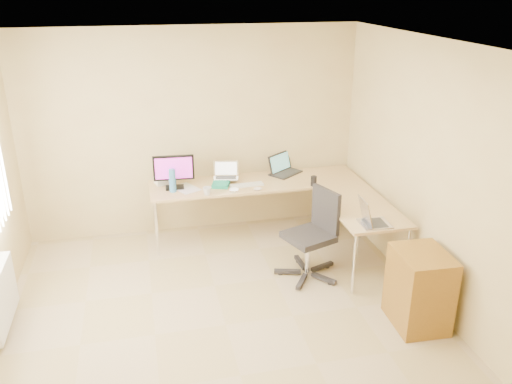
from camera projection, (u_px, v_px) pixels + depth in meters
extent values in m
plane|color=tan|center=(226.00, 325.00, 5.10)|extent=(4.50, 4.50, 0.00)
plane|color=white|center=(219.00, 47.00, 4.12)|extent=(4.50, 4.50, 0.00)
plane|color=tan|center=(193.00, 133.00, 6.64)|extent=(4.50, 0.00, 4.50)
plane|color=tan|center=(299.00, 376.00, 2.58)|extent=(4.50, 0.00, 4.50)
plane|color=tan|center=(440.00, 182.00, 5.04)|extent=(0.00, 4.50, 4.50)
cube|color=tan|center=(256.00, 208.00, 6.78)|extent=(2.65, 0.70, 0.73)
cube|color=tan|center=(358.00, 235.00, 6.08)|extent=(0.70, 1.30, 0.73)
cube|color=black|center=(174.00, 172.00, 6.36)|extent=(0.50, 0.19, 0.42)
cube|color=#158568|center=(221.00, 183.00, 6.52)|extent=(0.27, 0.32, 0.04)
cube|color=silver|center=(226.00, 171.00, 6.60)|extent=(0.35, 0.30, 0.20)
cube|color=black|center=(286.00, 164.00, 6.87)|extent=(0.51, 0.49, 0.26)
cube|color=silver|center=(247.00, 185.00, 6.51)|extent=(0.42, 0.15, 0.02)
ellipsoid|color=silver|center=(258.00, 189.00, 6.37)|extent=(0.12, 0.08, 0.04)
imported|color=silver|center=(207.00, 191.00, 6.22)|extent=(0.13, 0.13, 0.10)
cylinder|color=white|center=(234.00, 191.00, 6.33)|extent=(0.14, 0.14, 0.03)
cylinder|color=teal|center=(172.00, 180.00, 6.28)|extent=(0.09, 0.09, 0.28)
cube|color=silver|center=(186.00, 188.00, 6.42)|extent=(0.37, 0.41, 0.01)
cube|color=white|center=(164.00, 180.00, 6.58)|extent=(0.26, 0.22, 0.08)
cylinder|color=silver|center=(165.00, 174.00, 6.53)|extent=(0.27, 0.27, 0.26)
cylinder|color=black|center=(314.00, 181.00, 6.49)|extent=(0.08, 0.08, 0.12)
cube|color=silver|center=(376.00, 214.00, 5.44)|extent=(0.37, 0.30, 0.24)
cube|color=#272424|center=(309.00, 235.00, 5.77)|extent=(0.77, 0.77, 1.00)
cube|color=brown|center=(419.00, 290.00, 5.00)|extent=(0.48, 0.59, 0.79)
cube|color=white|center=(2.00, 298.00, 4.91)|extent=(0.09, 0.80, 0.55)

